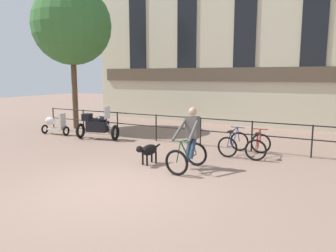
% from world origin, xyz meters
% --- Properties ---
extents(ground_plane, '(60.00, 60.00, 0.00)m').
position_xyz_m(ground_plane, '(0.00, 0.00, 0.00)').
color(ground_plane, '#8E7060').
extents(canal_railing, '(15.05, 0.05, 1.05)m').
position_xyz_m(canal_railing, '(-0.00, 5.20, 0.71)').
color(canal_railing, black).
rests_on(canal_railing, ground_plane).
extents(building_facade, '(18.00, 0.72, 10.49)m').
position_xyz_m(building_facade, '(0.00, 10.99, 5.22)').
color(building_facade, beige).
rests_on(building_facade, ground_plane).
extents(cyclist_with_bike, '(0.76, 1.21, 1.70)m').
position_xyz_m(cyclist_with_bike, '(0.90, 2.27, 0.76)').
color(cyclist_with_bike, black).
rests_on(cyclist_with_bike, ground_plane).
extents(dog, '(0.40, 0.97, 0.61)m').
position_xyz_m(dog, '(-0.36, 2.14, 0.42)').
color(dog, black).
rests_on(dog, ground_plane).
extents(parked_motorcycle, '(1.77, 0.95, 1.35)m').
position_xyz_m(parked_motorcycle, '(-4.15, 4.38, 0.56)').
color(parked_motorcycle, black).
rests_on(parked_motorcycle, ground_plane).
extents(parked_bicycle_near_lamp, '(0.74, 1.16, 0.86)m').
position_xyz_m(parked_bicycle_near_lamp, '(1.45, 4.54, 0.36)').
color(parked_bicycle_near_lamp, black).
rests_on(parked_bicycle_near_lamp, ground_plane).
extents(parked_bicycle_mid_left, '(0.75, 1.16, 0.86)m').
position_xyz_m(parked_bicycle_mid_left, '(2.25, 4.54, 0.36)').
color(parked_bicycle_mid_left, black).
rests_on(parked_bicycle_mid_left, ground_plane).
extents(parked_scooter, '(1.31, 0.49, 0.96)m').
position_xyz_m(parked_scooter, '(-6.51, 4.34, 0.46)').
color(parked_scooter, black).
rests_on(parked_scooter, ground_plane).
extents(tree_canalside_left, '(3.68, 3.68, 6.72)m').
position_xyz_m(tree_canalside_left, '(-6.91, 6.06, 4.86)').
color(tree_canalside_left, brown).
rests_on(tree_canalside_left, ground_plane).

